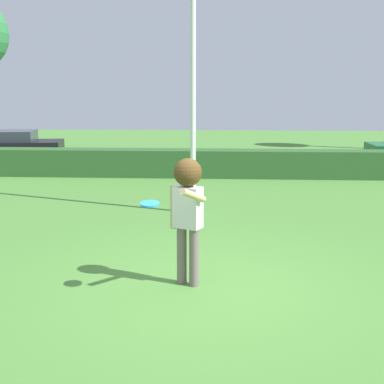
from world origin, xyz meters
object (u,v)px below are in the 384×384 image
parked_car_black (6,145)px  lamppost (193,61)px  frisbee (150,204)px  person (188,202)px

parked_car_black → lamppost: bearing=-45.6°
frisbee → person: bearing=47.0°
person → frisbee: (-0.46, -0.49, 0.08)m
frisbee → lamppost: bearing=86.7°
lamppost → parked_car_black: (-7.66, 7.82, -2.67)m
frisbee → parked_car_black: bearing=120.1°
person → frisbee: 0.67m
person → lamppost: lamppost is taller
frisbee → lamppost: 5.34m
person → parked_car_black: (-7.83, 12.24, -0.52)m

